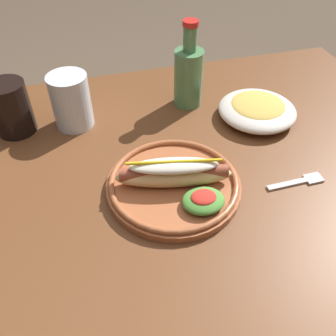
{
  "coord_description": "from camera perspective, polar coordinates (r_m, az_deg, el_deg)",
  "views": [
    {
      "loc": [
        -0.14,
        -0.53,
        1.26
      ],
      "look_at": [
        -0.0,
        -0.02,
        0.77
      ],
      "focal_mm": 39.19,
      "sensor_mm": 36.0,
      "label": 1
    }
  ],
  "objects": [
    {
      "name": "side_bowl",
      "position": [
        0.92,
        13.72,
        8.86
      ],
      "size": [
        0.19,
        0.19,
        0.05
      ],
      "color": "silver",
      "rests_on": "dining_table"
    },
    {
      "name": "dining_table",
      "position": [
        0.83,
        -0.18,
        -5.53
      ],
      "size": [
        1.27,
        0.87,
        0.74
      ],
      "color": "brown",
      "rests_on": "ground_plane"
    },
    {
      "name": "fork",
      "position": [
        0.78,
        19.79,
        -1.99
      ],
      "size": [
        0.12,
        0.03,
        0.0
      ],
      "rotation": [
        0.0,
        0.0,
        0.02
      ],
      "color": "silver",
      "rests_on": "dining_table"
    },
    {
      "name": "water_cup",
      "position": [
        0.88,
        -14.85,
        10.03
      ],
      "size": [
        0.09,
        0.09,
        0.13
      ],
      "primitive_type": "cylinder",
      "color": "silver",
      "rests_on": "dining_table"
    },
    {
      "name": "soda_cup",
      "position": [
        0.91,
        -23.25,
        8.56
      ],
      "size": [
        0.09,
        0.09,
        0.12
      ],
      "primitive_type": "cylinder",
      "color": "black",
      "rests_on": "dining_table"
    },
    {
      "name": "glass_bottle",
      "position": [
        0.92,
        3.2,
        14.31
      ],
      "size": [
        0.07,
        0.07,
        0.21
      ],
      "color": "#4C7F51",
      "rests_on": "dining_table"
    },
    {
      "name": "ground_plane",
      "position": [
        1.38,
        -0.12,
        -23.36
      ],
      "size": [
        8.0,
        8.0,
        0.0
      ],
      "primitive_type": "plane",
      "color": "brown"
    },
    {
      "name": "hot_dog_plate",
      "position": [
        0.71,
        0.88,
        -2.26
      ],
      "size": [
        0.26,
        0.26,
        0.08
      ],
      "color": "#9E5633",
      "rests_on": "dining_table"
    }
  ]
}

